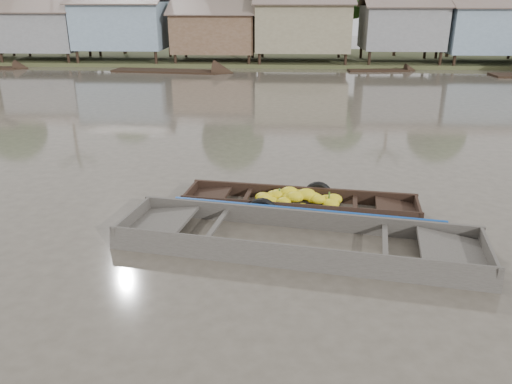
{
  "coord_description": "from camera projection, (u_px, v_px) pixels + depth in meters",
  "views": [
    {
      "loc": [
        1.34,
        -8.19,
        4.51
      ],
      "look_at": [
        0.79,
        1.34,
        0.8
      ],
      "focal_mm": 35.0,
      "sensor_mm": 36.0,
      "label": 1
    }
  ],
  "objects": [
    {
      "name": "ground",
      "position": [
        210.0,
        257.0,
        9.33
      ],
      "size": [
        120.0,
        120.0,
        0.0
      ],
      "primitive_type": "plane",
      "color": "#4C453A",
      "rests_on": "ground"
    },
    {
      "name": "riverbank",
      "position": [
        308.0,
        19.0,
        37.7
      ],
      "size": [
        120.0,
        12.47,
        10.22
      ],
      "color": "#384723",
      "rests_on": "ground"
    },
    {
      "name": "banana_boat",
      "position": [
        296.0,
        204.0,
        11.37
      ],
      "size": [
        5.4,
        1.93,
        0.74
      ],
      "rotation": [
        0.0,
        0.0,
        -0.13
      ],
      "color": "black",
      "rests_on": "ground"
    },
    {
      "name": "viewer_boat",
      "position": [
        298.0,
        244.0,
        9.7
      ],
      "size": [
        7.24,
        3.0,
        0.57
      ],
      "rotation": [
        0.0,
        0.0,
        -0.17
      ],
      "color": "#3D3834",
      "rests_on": "ground"
    },
    {
      "name": "distant_boats",
      "position": [
        457.0,
        73.0,
        30.92
      ],
      "size": [
        47.37,
        15.07,
        1.38
      ],
      "color": "black",
      "rests_on": "ground"
    }
  ]
}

